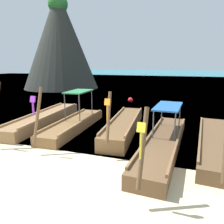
{
  "coord_description": "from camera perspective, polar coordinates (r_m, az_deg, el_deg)",
  "views": [
    {
      "loc": [
        3.17,
        -5.56,
        3.49
      ],
      "look_at": [
        0.0,
        3.59,
        1.31
      ],
      "focal_mm": 34.53,
      "sensor_mm": 36.0,
      "label": 1
    }
  ],
  "objects": [
    {
      "name": "mooring_buoy_near",
      "position": [
        19.83,
        4.9,
        3.19
      ],
      "size": [
        0.46,
        0.46,
        0.46
      ],
      "color": "red",
      "rests_on": "sea_water"
    },
    {
      "name": "longtail_boat_blue_ribbon",
      "position": [
        13.38,
        -17.41,
        -1.69
      ],
      "size": [
        1.8,
        7.52,
        2.75
      ],
      "color": "olive",
      "rests_on": "ground"
    },
    {
      "name": "ground",
      "position": [
        7.29,
        -9.65,
        -16.11
      ],
      "size": [
        120.0,
        120.0,
        0.0
      ],
      "primitive_type": "plane",
      "color": "beige"
    },
    {
      "name": "karst_rock",
      "position": [
        32.9,
        -13.98,
        17.65
      ],
      "size": [
        11.05,
        10.54,
        13.4
      ],
      "color": "#2D302B",
      "rests_on": "ground"
    },
    {
      "name": "longtail_boat_orange_ribbon",
      "position": [
        11.29,
        3.19,
        -3.58
      ],
      "size": [
        1.77,
        6.65,
        2.49
      ],
      "color": "brown",
      "rests_on": "ground"
    },
    {
      "name": "sea_water",
      "position": [
        67.31,
        16.6,
        9.19
      ],
      "size": [
        120.0,
        120.0,
        0.0
      ],
      "primitive_type": "plane",
      "color": "#147A89",
      "rests_on": "ground"
    },
    {
      "name": "longtail_boat_violet_ribbon",
      "position": [
        11.84,
        -10.04,
        -3.04
      ],
      "size": [
        1.48,
        6.42,
        2.59
      ],
      "color": "brown",
      "rests_on": "ground"
    },
    {
      "name": "longtail_boat_yellow_ribbon",
      "position": [
        9.24,
        13.48,
        -7.78
      ],
      "size": [
        1.56,
        7.59,
        2.44
      ],
      "color": "brown",
      "rests_on": "ground"
    },
    {
      "name": "longtail_boat_green_ribbon",
      "position": [
        10.09,
        25.78,
        -7.27
      ],
      "size": [
        1.79,
        7.26,
        2.59
      ],
      "color": "brown",
      "rests_on": "ground"
    }
  ]
}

